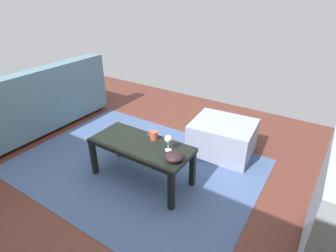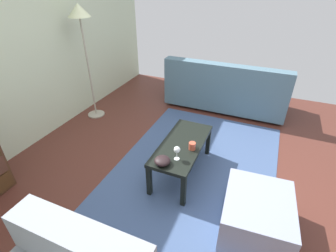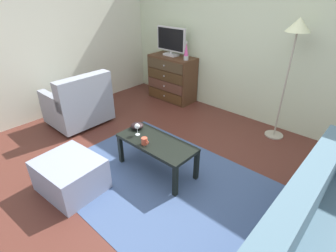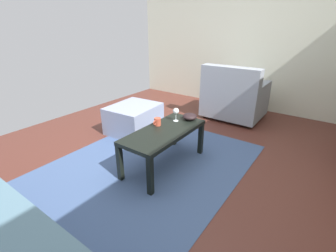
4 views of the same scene
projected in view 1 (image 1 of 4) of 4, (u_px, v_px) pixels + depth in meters
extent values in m
cube|color=#552A21|center=(140.00, 184.00, 2.76)|extent=(5.73, 4.83, 0.05)
cube|color=#3E537D|center=(136.00, 165.00, 2.99)|extent=(2.60, 1.90, 0.01)
cube|color=black|center=(171.00, 192.00, 2.33)|extent=(0.05, 0.05, 0.39)
cube|color=black|center=(94.00, 158.00, 2.78)|extent=(0.05, 0.05, 0.39)
cube|color=black|center=(193.00, 169.00, 2.62)|extent=(0.05, 0.05, 0.39)
cube|color=black|center=(119.00, 141.00, 3.07)|extent=(0.05, 0.05, 0.39)
cube|color=black|center=(141.00, 145.00, 2.60)|extent=(1.02, 0.45, 0.04)
cylinder|color=silver|center=(168.00, 150.00, 2.48)|extent=(0.06, 0.06, 0.00)
cylinder|color=silver|center=(168.00, 146.00, 2.46)|extent=(0.01, 0.01, 0.09)
sphere|color=silver|center=(168.00, 139.00, 2.43)|extent=(0.07, 0.07, 0.07)
cylinder|color=#B54933|center=(154.00, 135.00, 2.64)|extent=(0.08, 0.08, 0.08)
torus|color=#B54933|center=(150.00, 134.00, 2.66)|extent=(0.05, 0.01, 0.05)
ellipsoid|color=black|center=(174.00, 157.00, 2.32)|extent=(0.17, 0.17, 0.08)
cylinder|color=#332319|center=(72.00, 98.00, 4.68)|extent=(0.05, 0.05, 0.05)
cylinder|color=#332319|center=(100.00, 107.00, 4.35)|extent=(0.05, 0.05, 0.05)
cube|color=slate|center=(31.00, 111.00, 3.71)|extent=(0.85, 2.05, 0.37)
cube|color=slate|center=(39.00, 88.00, 3.37)|extent=(0.20, 2.05, 0.45)
cube|color=slate|center=(82.00, 74.00, 4.30)|extent=(0.81, 0.12, 0.20)
cylinder|color=#332319|center=(316.00, 221.00, 2.26)|extent=(0.05, 0.05, 0.05)
cube|color=#878FAB|center=(222.00, 138.00, 3.15)|extent=(0.74, 0.65, 0.39)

